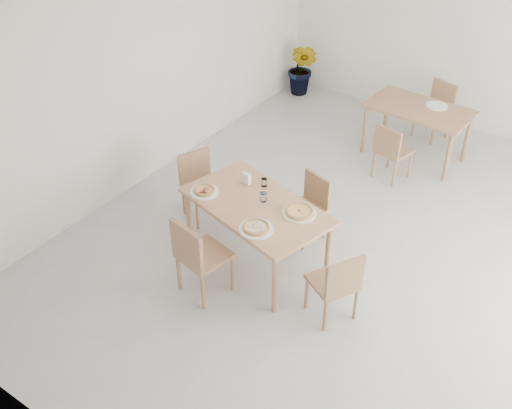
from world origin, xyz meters
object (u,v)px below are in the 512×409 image
Objects in this scene: tumbler_b at (264,182)px; chair_back_n at (437,106)px; chair_east at (337,282)px; second_table at (419,114)px; chair_west at (199,181)px; pizza_mushroom at (256,227)px; chair_south at (197,254)px; pizza_pepperoni at (204,190)px; tumbler_a at (263,197)px; plate_empty at (437,106)px; plate_margherita at (299,213)px; chair_north at (310,203)px; napkin_holder at (246,179)px; main_table at (256,211)px; pizza_margherita at (299,211)px; chair_back_s at (391,149)px; potted_plant at (302,69)px; plate_mushroom at (256,229)px; plate_pepperoni at (204,192)px.

tumbler_b is 3.56m from chair_back_n.
second_table is at bearing -140.94° from chair_east.
chair_west is 2.60× the size of pizza_mushroom.
chair_south is 3.88× the size of pizza_pepperoni.
plate_empty is (0.68, 3.13, -0.04)m from tumbler_a.
pizza_mushroom reaches higher than plate_margherita.
chair_north is at bearing -93.72° from second_table.
plate_margherita is 0.25× the size of second_table.
main_table is at bearing -33.51° from napkin_holder.
pizza_margherita is 2.79× the size of napkin_holder.
tumbler_b is 2.11m from chair_back_s.
chair_back_n is (1.11, 3.95, -0.31)m from pizza_pepperoni.
potted_plant is at bearing 164.48° from plate_empty.
chair_east reaches higher than pizza_pepperoni.
plate_margherita is (0.45, 0.11, 0.09)m from main_table.
chair_west is at bearing 152.17° from plate_mushroom.
napkin_holder is at bearing 132.28° from pizza_mushroom.
chair_back_s is 0.88× the size of potted_plant.
plate_pepperoni is (-0.57, -0.13, 0.09)m from main_table.
napkin_holder reaches higher than pizza_mushroom.
pizza_margherita is at bearing 13.66° from plate_pepperoni.
main_table is 4.32m from potted_plant.
potted_plant is at bearing 115.45° from plate_mushroom.
chair_south is 2.65× the size of plate_margherita.
chair_back_s is (0.04, 2.21, -0.32)m from pizza_margherita.
tumbler_b reaches higher than main_table.
chair_west is (-0.87, 1.09, -0.05)m from chair_south.
second_table is (0.51, 2.97, -0.14)m from tumbler_a.
plate_mushroom is at bearing -114.50° from pizza_margherita.
main_table is 0.42m from napkin_holder.
tumbler_b reaches higher than chair_back_n.
second_table is at bearing 70.97° from pizza_pepperoni.
tumbler_a is at bearing -64.60° from potted_plant.
chair_back_n reaches higher than chair_back_s.
pizza_margherita is 4.43m from potted_plant.
second_table is at bearing 70.97° from plate_pepperoni.
tumbler_b is at bearing -66.73° from chair_west.
plate_mushroom is 0.82m from napkin_holder.
chair_west reaches higher than chair_back_n.
pizza_margherita and pizza_mushroom have the same top height.
chair_back_n is (0.72, 4.58, -0.06)m from chair_south.
pizza_pepperoni is 1.78× the size of napkin_holder.
tumbler_b is 0.67× the size of napkin_holder.
chair_south is at bearing -57.62° from pizza_pepperoni.
potted_plant is (-1.79, 3.92, -0.22)m from main_table.
napkin_holder is (-0.76, 0.14, 0.05)m from plate_margherita.
tumbler_a is 0.12× the size of chair_back_s.
tumbler_a is at bearing -79.13° from chair_west.
chair_back_s is at bearing -90.58° from chair_south.
chair_north is at bearing 70.76° from tumbler_a.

